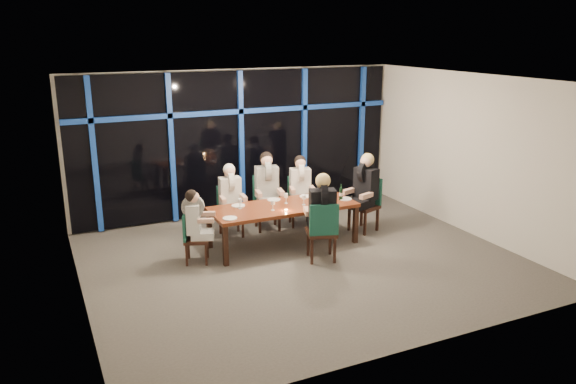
% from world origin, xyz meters
% --- Properties ---
extents(room, '(7.04, 7.00, 3.02)m').
position_xyz_m(room, '(0.00, 0.00, 2.02)').
color(room, '#5E5A53').
rests_on(room, ground).
extents(window_wall, '(6.86, 0.43, 2.94)m').
position_xyz_m(window_wall, '(0.01, 2.93, 1.55)').
color(window_wall, black).
rests_on(window_wall, ground).
extents(dining_table, '(2.60, 1.00, 0.75)m').
position_xyz_m(dining_table, '(0.00, 0.80, 0.68)').
color(dining_table, maroon).
rests_on(dining_table, ground).
extents(chair_far_left, '(0.48, 0.48, 0.94)m').
position_xyz_m(chair_far_left, '(-0.68, 1.74, 0.53)').
color(chair_far_left, black).
rests_on(chair_far_left, ground).
extents(chair_far_mid, '(0.56, 0.56, 1.04)m').
position_xyz_m(chair_far_mid, '(0.10, 1.81, 0.58)').
color(chair_far_mid, black).
rests_on(chair_far_mid, ground).
extents(chair_far_right, '(0.55, 0.55, 0.96)m').
position_xyz_m(chair_far_right, '(0.79, 1.74, 0.53)').
color(chair_far_right, black).
rests_on(chair_far_right, ground).
extents(chair_end_left, '(0.51, 0.51, 0.86)m').
position_xyz_m(chair_end_left, '(-1.69, 0.73, 0.48)').
color(chair_end_left, black).
rests_on(chair_end_left, ground).
extents(chair_end_right, '(0.61, 0.61, 1.04)m').
position_xyz_m(chair_end_right, '(1.81, 0.88, 0.58)').
color(chair_end_right, black).
rests_on(chair_end_right, ground).
extents(chair_near_mid, '(0.60, 0.60, 1.03)m').
position_xyz_m(chair_near_mid, '(0.28, -0.15, 0.58)').
color(chair_near_mid, black).
rests_on(chair_near_mid, ground).
extents(diner_far_left, '(0.49, 0.61, 0.92)m').
position_xyz_m(diner_far_left, '(-0.68, 1.66, 0.90)').
color(diner_far_left, silver).
rests_on(diner_far_left, ground).
extents(diner_far_mid, '(0.56, 0.69, 1.01)m').
position_xyz_m(diner_far_mid, '(0.08, 1.72, 0.99)').
color(diner_far_mid, black).
rests_on(diner_far_mid, ground).
extents(diner_far_right, '(0.55, 0.65, 0.93)m').
position_xyz_m(diner_far_right, '(0.76, 1.67, 0.91)').
color(diner_far_right, silver).
rests_on(diner_far_right, ground).
extents(diner_end_left, '(0.59, 0.53, 0.84)m').
position_xyz_m(diner_end_left, '(-1.63, 0.71, 0.82)').
color(diner_end_left, black).
rests_on(diner_end_left, ground).
extents(diner_end_right, '(0.71, 0.63, 1.01)m').
position_xyz_m(diner_end_right, '(1.72, 0.85, 0.99)').
color(diner_end_right, black).
rests_on(diner_end_right, ground).
extents(diner_near_mid, '(0.61, 0.70, 1.01)m').
position_xyz_m(diner_near_mid, '(0.31, -0.07, 0.98)').
color(diner_near_mid, black).
rests_on(diner_near_mid, ground).
extents(plate_far_left, '(0.24, 0.24, 0.01)m').
position_xyz_m(plate_far_left, '(-0.74, 1.10, 0.76)').
color(plate_far_left, white).
rests_on(plate_far_left, dining_table).
extents(plate_far_mid, '(0.24, 0.24, 0.01)m').
position_xyz_m(plate_far_mid, '(-0.02, 1.17, 0.76)').
color(plate_far_mid, white).
rests_on(plate_far_mid, dining_table).
extents(plate_far_right, '(0.24, 0.24, 0.01)m').
position_xyz_m(plate_far_right, '(0.61, 1.12, 0.76)').
color(plate_far_right, white).
rests_on(plate_far_right, dining_table).
extents(plate_end_left, '(0.24, 0.24, 0.01)m').
position_xyz_m(plate_end_left, '(-1.10, 0.50, 0.76)').
color(plate_end_left, white).
rests_on(plate_end_left, dining_table).
extents(plate_end_right, '(0.24, 0.24, 0.01)m').
position_xyz_m(plate_end_right, '(1.19, 0.66, 0.76)').
color(plate_end_right, white).
rests_on(plate_end_right, dining_table).
extents(plate_near_mid, '(0.24, 0.24, 0.01)m').
position_xyz_m(plate_near_mid, '(0.48, 0.47, 0.76)').
color(plate_near_mid, white).
rests_on(plate_near_mid, dining_table).
extents(wine_bottle, '(0.07, 0.07, 0.30)m').
position_xyz_m(wine_bottle, '(1.10, 0.66, 0.87)').
color(wine_bottle, black).
rests_on(wine_bottle, dining_table).
extents(water_pitcher, '(0.11, 0.10, 0.18)m').
position_xyz_m(water_pitcher, '(0.68, 0.56, 0.84)').
color(water_pitcher, silver).
rests_on(water_pitcher, dining_table).
extents(tea_light, '(0.05, 0.05, 0.03)m').
position_xyz_m(tea_light, '(-0.08, 0.50, 0.76)').
color(tea_light, '#FFA94C').
rests_on(tea_light, dining_table).
extents(wine_glass_a, '(0.07, 0.07, 0.18)m').
position_xyz_m(wine_glass_a, '(-0.28, 0.62, 0.88)').
color(wine_glass_a, silver).
rests_on(wine_glass_a, dining_table).
extents(wine_glass_b, '(0.07, 0.07, 0.18)m').
position_xyz_m(wine_glass_b, '(0.10, 0.89, 0.88)').
color(wine_glass_b, silver).
rests_on(wine_glass_b, dining_table).
extents(wine_glass_c, '(0.07, 0.07, 0.18)m').
position_xyz_m(wine_glass_c, '(0.35, 0.69, 0.88)').
color(wine_glass_c, silver).
rests_on(wine_glass_c, dining_table).
extents(wine_glass_d, '(0.07, 0.07, 0.18)m').
position_xyz_m(wine_glass_d, '(-0.76, 0.95, 0.88)').
color(wine_glass_d, silver).
rests_on(wine_glass_d, dining_table).
extents(wine_glass_e, '(0.07, 0.07, 0.18)m').
position_xyz_m(wine_glass_e, '(0.90, 0.96, 0.88)').
color(wine_glass_e, silver).
rests_on(wine_glass_e, dining_table).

